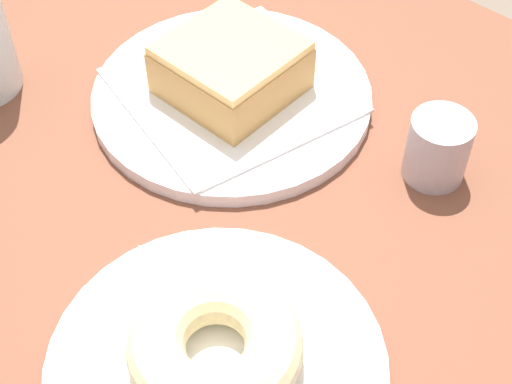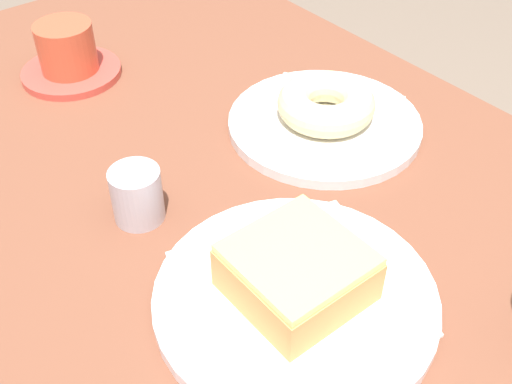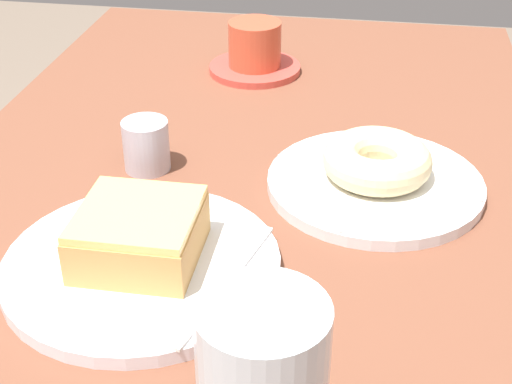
{
  "view_description": "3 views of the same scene",
  "coord_description": "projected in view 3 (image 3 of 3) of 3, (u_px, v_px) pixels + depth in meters",
  "views": [
    {
      "loc": [
        -0.3,
        0.3,
        1.23
      ],
      "look_at": [
        -0.05,
        0.02,
        0.81
      ],
      "focal_mm": 54.56,
      "sensor_mm": 36.0,
      "label": 1
    },
    {
      "loc": [
        0.3,
        -0.3,
        1.2
      ],
      "look_at": [
        -0.04,
        -0.03,
        0.82
      ],
      "focal_mm": 44.7,
      "sensor_mm": 36.0,
      "label": 2
    },
    {
      "loc": [
        0.54,
        0.12,
        1.17
      ],
      "look_at": [
        -0.06,
        0.02,
        0.8
      ],
      "focal_mm": 52.16,
      "sensor_mm": 36.0,
      "label": 3
    }
  ],
  "objects": [
    {
      "name": "table",
      "position": [
        223.0,
        323.0,
        0.72
      ],
      "size": [
        1.3,
        0.65,
        0.78
      ],
      "color": "brown",
      "rests_on": "ground_plane"
    },
    {
      "name": "plate_glazed_square",
      "position": [
        142.0,
        265.0,
        0.64
      ],
      "size": [
        0.24,
        0.24,
        0.01
      ],
      "primitive_type": "cylinder",
      "color": "white",
      "rests_on": "table"
    },
    {
      "name": "napkin_glazed_square",
      "position": [
        141.0,
        258.0,
        0.63
      ],
      "size": [
        0.21,
        0.21,
        0.0
      ],
      "primitive_type": "cube",
      "rotation": [
        0.0,
        0.0,
        -0.26
      ],
      "color": "white",
      "rests_on": "plate_glazed_square"
    },
    {
      "name": "donut_glazed_square",
      "position": [
        139.0,
        234.0,
        0.62
      ],
      "size": [
        0.1,
        0.1,
        0.05
      ],
      "color": "tan",
      "rests_on": "napkin_glazed_square"
    },
    {
      "name": "plate_sugar_ring",
      "position": [
        375.0,
        184.0,
        0.75
      ],
      "size": [
        0.22,
        0.22,
        0.01
      ],
      "primitive_type": "cylinder",
      "color": "silver",
      "rests_on": "table"
    },
    {
      "name": "napkin_sugar_ring",
      "position": [
        375.0,
        177.0,
        0.75
      ],
      "size": [
        0.21,
        0.21,
        0.0
      ],
      "primitive_type": "cube",
      "rotation": [
        0.0,
        0.0,
        0.52
      ],
      "color": "white",
      "rests_on": "plate_sugar_ring"
    },
    {
      "name": "donut_sugar_ring",
      "position": [
        377.0,
        160.0,
        0.74
      ],
      "size": [
        0.11,
        0.11,
        0.04
      ],
      "primitive_type": "torus",
      "color": "beige",
      "rests_on": "napkin_sugar_ring"
    },
    {
      "name": "coffee_cup",
      "position": [
        255.0,
        51.0,
        1.01
      ],
      "size": [
        0.13,
        0.13,
        0.07
      ],
      "color": "#CA463B",
      "rests_on": "table"
    },
    {
      "name": "sugar_jar",
      "position": [
        146.0,
        145.0,
        0.78
      ],
      "size": [
        0.05,
        0.05,
        0.05
      ],
      "primitive_type": "cylinder",
      "color": "#B4ACB6",
      "rests_on": "table"
    }
  ]
}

